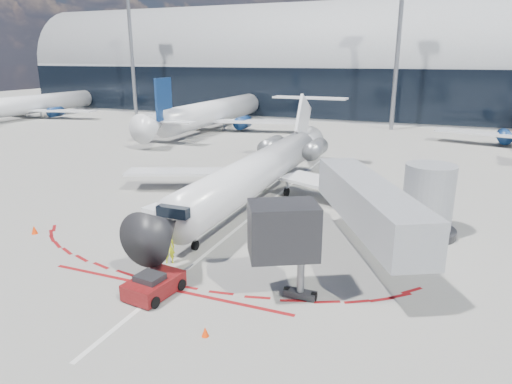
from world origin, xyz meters
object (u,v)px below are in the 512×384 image
at_px(regional_jet, 262,168).
at_px(ramp_worker, 169,248).
at_px(uld_container, 157,219).
at_px(pushback_tug, 154,285).

distance_m(regional_jet, ramp_worker, 13.71).
relative_size(regional_jet, ramp_worker, 16.76).
distance_m(regional_jet, uld_container, 10.53).
relative_size(ramp_worker, uld_container, 0.88).
bearing_deg(uld_container, regional_jet, 79.16).
relative_size(regional_jet, pushback_tug, 6.69).
bearing_deg(regional_jet, pushback_tug, -87.33).
bearing_deg(pushback_tug, ramp_worker, 117.78).
height_order(pushback_tug, uld_container, uld_container).
bearing_deg(ramp_worker, regional_jet, -122.17).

